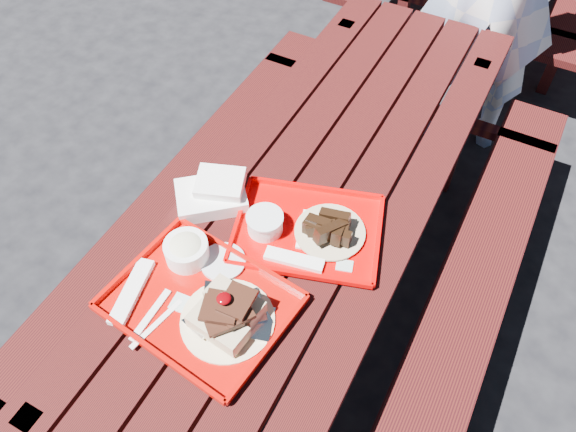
# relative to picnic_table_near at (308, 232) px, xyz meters

# --- Properties ---
(ground) EXTENTS (60.00, 60.00, 0.00)m
(ground) POSITION_rel_picnic_table_near_xyz_m (0.00, 0.00, -0.56)
(ground) COLOR black
(ground) RESTS_ON ground
(picnic_table_near) EXTENTS (1.41, 2.40, 0.75)m
(picnic_table_near) POSITION_rel_picnic_table_near_xyz_m (0.00, 0.00, 0.00)
(picnic_table_near) COLOR #390F0B
(picnic_table_near) RESTS_ON ground
(near_tray) EXTENTS (0.53, 0.43, 0.15)m
(near_tray) POSITION_rel_picnic_table_near_xyz_m (-0.09, -0.47, 0.23)
(near_tray) COLOR #B30904
(near_tray) RESTS_ON picnic_table_near
(far_tray) EXTENTS (0.52, 0.46, 0.07)m
(far_tray) POSITION_rel_picnic_table_near_xyz_m (0.05, -0.14, 0.21)
(far_tray) COLOR #DC0000
(far_tray) RESTS_ON picnic_table_near
(white_cloth) EXTENTS (0.27, 0.26, 0.09)m
(white_cloth) POSITION_rel_picnic_table_near_xyz_m (-0.26, -0.15, 0.23)
(white_cloth) COLOR white
(white_cloth) RESTS_ON picnic_table_near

